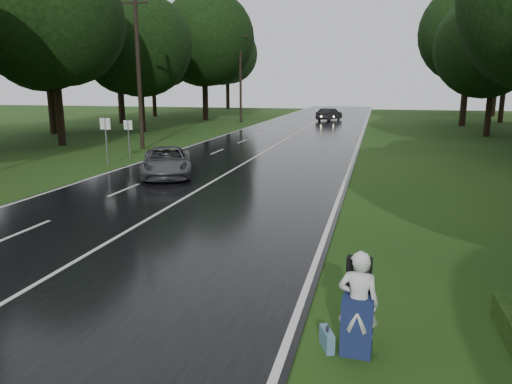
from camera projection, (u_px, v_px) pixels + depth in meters
The scene contains 16 objects.
ground at pixel (68, 267), 11.48m from camera, with size 160.00×160.00×0.00m, color #234414.
road at pixel (262, 153), 30.38m from camera, with size 12.00×140.00×0.04m, color black.
lane_center at pixel (262, 153), 30.37m from camera, with size 0.12×140.00×0.01m, color silver.
grey_car at pixel (167, 162), 22.68m from camera, with size 2.27×4.92×1.37m, color #47494C.
far_car at pixel (329, 114), 58.15m from camera, with size 1.56×4.47×1.47m, color black.
hitchhiker at pixel (358, 307), 7.62m from camera, with size 0.68×0.62×1.79m.
suitcase at pixel (327, 339), 7.92m from camera, with size 0.14×0.47×0.33m, color teal.
utility_pole_mid at pixel (143, 149), 32.64m from camera, with size 1.80×0.28×10.55m, color black, non-canonical shape.
utility_pole_far at pixel (241, 122), 55.74m from camera, with size 1.80×0.28×10.79m, color black, non-canonical shape.
road_sign_a at pixel (108, 165), 26.12m from camera, with size 0.62×0.10×2.57m, color white, non-canonical shape.
road_sign_b at pixel (130, 158), 28.43m from camera, with size 0.55×0.10×2.27m, color white, non-canonical shape.
tree_left_d at pixel (63, 145), 34.72m from camera, with size 10.04×10.04×15.69m, color black, non-canonical shape.
tree_left_e at pixel (143, 132), 44.70m from camera, with size 8.37×8.37×13.08m, color black, non-canonical shape.
tree_left_f at pixel (206, 120), 59.90m from camera, with size 10.68×10.68×16.69m, color black, non-canonical shape.
tree_right_e at pixel (486, 136), 40.76m from camera, with size 8.12×8.12×12.69m, color black, non-canonical shape.
tree_right_f at pixel (462, 126), 51.02m from camera, with size 10.83×10.83×16.92m, color black, non-canonical shape.
Camera 1 is at (7.09, -9.33, 4.32)m, focal length 33.24 mm.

